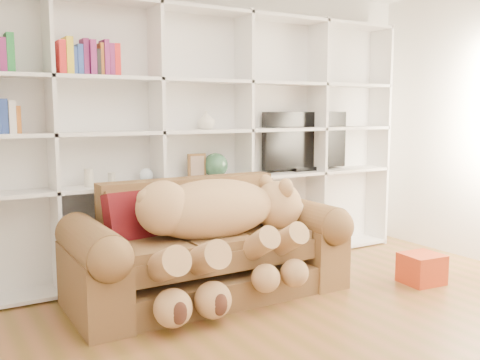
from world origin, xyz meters
TOP-DOWN VIEW (x-y plane):
  - wall_back at (0.00, 2.50)m, footprint 5.00×0.02m
  - bookshelf at (-0.24, 2.36)m, footprint 4.43×0.35m
  - sofa at (-0.28, 1.68)m, footprint 2.19×0.95m
  - teddy_bear at (-0.27, 1.49)m, footprint 1.59×0.88m
  - throw_pillow at (-0.85, 1.83)m, footprint 0.43×0.28m
  - gift_box at (1.45, 0.99)m, footprint 0.35×0.33m
  - tv at (1.22, 2.35)m, footprint 1.03×0.18m
  - picture_frame at (-0.06, 2.30)m, footprint 0.18×0.03m
  - green_vase at (0.14, 2.30)m, footprint 0.23×0.23m
  - figurine_tall at (-1.04, 2.30)m, footprint 0.08×0.08m
  - figurine_short at (-0.85, 2.30)m, footprint 0.07×0.07m
  - snow_globe at (-0.55, 2.30)m, footprint 0.12×0.12m
  - shelf_vase at (0.04, 2.30)m, footprint 0.16×0.16m

SIDE VIEW (x-z plane):
  - gift_box at x=1.45m, z-range 0.00..0.26m
  - sofa at x=-0.28m, z-range -0.11..0.81m
  - teddy_bear at x=-0.27m, z-range 0.17..1.09m
  - throw_pillow at x=-0.85m, z-range 0.46..0.88m
  - figurine_short at x=-0.85m, z-range 0.86..0.97m
  - snow_globe at x=-0.55m, z-range 0.87..0.99m
  - figurine_tall at x=-1.04m, z-range 0.86..1.02m
  - green_vase at x=0.14m, z-range 0.86..1.09m
  - picture_frame at x=-0.06m, z-range 0.88..1.10m
  - tv at x=1.22m, z-range 0.86..1.47m
  - bookshelf at x=-0.24m, z-range 0.11..2.51m
  - wall_back at x=0.00m, z-range 0.00..2.70m
  - shelf_vase at x=0.04m, z-range 1.31..1.48m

